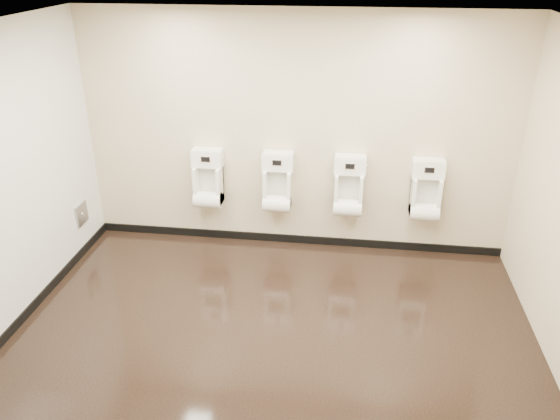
{
  "coord_description": "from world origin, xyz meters",
  "views": [
    {
      "loc": [
        0.63,
        -4.22,
        3.37
      ],
      "look_at": [
        -0.02,
        0.55,
        1.03
      ],
      "focal_mm": 35.0,
      "sensor_mm": 36.0,
      "label": 1
    }
  ],
  "objects_px": {
    "urinal_0": "(208,183)",
    "urinal_1": "(278,186)",
    "urinal_3": "(426,194)",
    "urinal_2": "(349,190)",
    "access_panel": "(81,214)"
  },
  "relations": [
    {
      "from": "access_panel",
      "to": "urinal_0",
      "type": "relative_size",
      "value": 0.36
    },
    {
      "from": "urinal_2",
      "to": "urinal_1",
      "type": "bearing_deg",
      "value": 180.0
    },
    {
      "from": "urinal_1",
      "to": "urinal_2",
      "type": "xyz_separation_m",
      "value": [
        0.83,
        0.0,
        0.0
      ]
    },
    {
      "from": "access_panel",
      "to": "urinal_1",
      "type": "bearing_deg",
      "value": 10.54
    },
    {
      "from": "urinal_0",
      "to": "urinal_1",
      "type": "distance_m",
      "value": 0.84
    },
    {
      "from": "access_panel",
      "to": "urinal_3",
      "type": "height_order",
      "value": "urinal_3"
    },
    {
      "from": "urinal_1",
      "to": "urinal_3",
      "type": "height_order",
      "value": "same"
    },
    {
      "from": "urinal_0",
      "to": "urinal_3",
      "type": "height_order",
      "value": "same"
    },
    {
      "from": "urinal_3",
      "to": "urinal_0",
      "type": "bearing_deg",
      "value": 180.0
    },
    {
      "from": "urinal_0",
      "to": "urinal_2",
      "type": "xyz_separation_m",
      "value": [
        1.68,
        0.0,
        0.0
      ]
    },
    {
      "from": "urinal_0",
      "to": "urinal_1",
      "type": "height_order",
      "value": "same"
    },
    {
      "from": "urinal_1",
      "to": "urinal_2",
      "type": "relative_size",
      "value": 1.0
    },
    {
      "from": "urinal_2",
      "to": "urinal_3",
      "type": "xyz_separation_m",
      "value": [
        0.88,
        0.0,
        0.0
      ]
    },
    {
      "from": "access_panel",
      "to": "urinal_2",
      "type": "height_order",
      "value": "urinal_2"
    },
    {
      "from": "urinal_0",
      "to": "urinal_2",
      "type": "relative_size",
      "value": 1.0
    }
  ]
}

